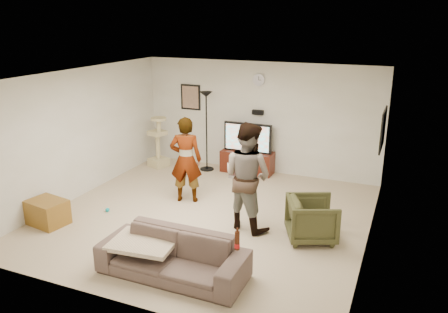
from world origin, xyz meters
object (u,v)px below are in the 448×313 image
at_px(person_left, 186,160).
at_px(person_right, 247,176).
at_px(beer_bottle, 237,241).
at_px(floor_lamp, 207,132).
at_px(armchair, 312,219).
at_px(sofa, 173,256).
at_px(tv_stand, 247,162).
at_px(tv, 248,137).
at_px(cat_tree, 158,142).
at_px(side_table, 48,212).

height_order(person_left, person_right, person_right).
height_order(person_right, beer_bottle, person_right).
height_order(floor_lamp, armchair, floor_lamp).
xyz_separation_m(person_left, beer_bottle, (2.00, -2.43, -0.11)).
relative_size(floor_lamp, sofa, 0.89).
height_order(person_left, armchair, person_left).
relative_size(tv_stand, person_right, 0.65).
bearing_deg(tv_stand, floor_lamp, -168.36).
bearing_deg(person_right, floor_lamp, -34.39).
distance_m(tv, armchair, 3.40).
bearing_deg(cat_tree, armchair, -28.13).
distance_m(tv_stand, side_table, 4.47).
distance_m(tv_stand, person_right, 2.89).
height_order(tv, person_right, person_right).
xyz_separation_m(person_right, armchair, (1.11, -0.01, -0.57)).
bearing_deg(person_left, person_right, 138.83).
bearing_deg(person_right, tv_stand, -52.12).
relative_size(tv, person_left, 0.67).
height_order(tv, side_table, tv).
height_order(cat_tree, person_left, person_left).
xyz_separation_m(tv, person_right, (0.96, -2.64, 0.09)).
height_order(tv_stand, person_left, person_left).
relative_size(person_right, sofa, 0.89).
relative_size(person_right, side_table, 2.82).
relative_size(cat_tree, sofa, 0.59).
xyz_separation_m(tv_stand, floor_lamp, (-0.93, -0.19, 0.66)).
bearing_deg(cat_tree, beer_bottle, -48.27).
bearing_deg(person_right, side_table, 39.03).
relative_size(tv, armchair, 1.46).
bearing_deg(cat_tree, person_right, -35.93).
height_order(person_right, sofa, person_right).
height_order(beer_bottle, side_table, beer_bottle).
distance_m(tv, person_right, 2.81).
bearing_deg(beer_bottle, floor_lamp, 119.64).
distance_m(person_right, sofa, 1.95).
distance_m(tv_stand, armchair, 3.36).
height_order(tv, armchair, tv).
bearing_deg(tv_stand, sofa, -83.06).
distance_m(floor_lamp, sofa, 4.54).
xyz_separation_m(floor_lamp, sofa, (1.47, -4.25, -0.61)).
relative_size(tv, cat_tree, 0.92).
xyz_separation_m(tv_stand, tv, (0.00, 0.00, 0.58)).
distance_m(tv, floor_lamp, 0.96).
distance_m(person_right, beer_bottle, 1.89).
bearing_deg(tv_stand, armchair, -52.05).
bearing_deg(side_table, cat_tree, 87.71).
bearing_deg(armchair, person_right, 65.94).
relative_size(cat_tree, beer_bottle, 4.85).
bearing_deg(sofa, beer_bottle, 0.12).
bearing_deg(armchair, side_table, 82.39).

